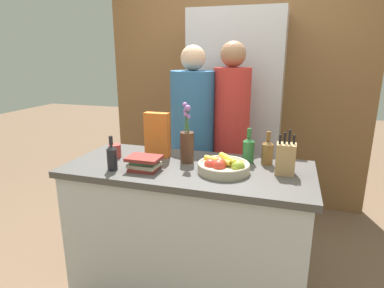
{
  "coord_description": "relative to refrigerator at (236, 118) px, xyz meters",
  "views": [
    {
      "loc": [
        0.58,
        -1.79,
        1.56
      ],
      "look_at": [
        0.0,
        0.08,
        1.02
      ],
      "focal_mm": 30.0,
      "sensor_mm": 36.0,
      "label": 1
    }
  ],
  "objects": [
    {
      "name": "person_in_blue",
      "position": [
        0.05,
        -0.56,
        -0.02
      ],
      "size": [
        0.29,
        0.29,
        1.66
      ],
      "rotation": [
        0.0,
        0.0,
        0.14
      ],
      "color": "#383842",
      "rests_on": "ground_plane"
    },
    {
      "name": "person_at_sink",
      "position": [
        -0.24,
        -0.63,
        -0.06
      ],
      "size": [
        0.35,
        0.35,
        1.64
      ],
      "rotation": [
        0.0,
        0.0,
        0.45
      ],
      "color": "#383842",
      "rests_on": "ground_plane"
    },
    {
      "name": "flower_vase",
      "position": [
        -0.12,
        -1.17,
        0.05
      ],
      "size": [
        0.09,
        0.09,
        0.39
      ],
      "color": "#4C2D1E",
      "rests_on": "kitchen_island"
    },
    {
      "name": "cereal_box",
      "position": [
        -0.35,
        -1.11,
        0.07
      ],
      "size": [
        0.17,
        0.06,
        0.3
      ],
      "color": "orange",
      "rests_on": "kitchen_island"
    },
    {
      "name": "bottle_vinegar",
      "position": [
        -0.5,
        -1.44,
        0.01
      ],
      "size": [
        0.06,
        0.06,
        0.21
      ],
      "color": "black",
      "rests_on": "kitchen_island"
    },
    {
      "name": "coffee_mug",
      "position": [
        -0.61,
        -1.22,
        -0.03
      ],
      "size": [
        0.08,
        0.12,
        0.09
      ],
      "color": "#99332D",
      "rests_on": "kitchen_island"
    },
    {
      "name": "back_wall_wood",
      "position": [
        -0.09,
        0.36,
        0.33
      ],
      "size": [
        2.72,
        0.12,
        2.6
      ],
      "color": "brown",
      "rests_on": "ground_plane"
    },
    {
      "name": "book_stack",
      "position": [
        -0.32,
        -1.38,
        -0.03
      ],
      "size": [
        0.2,
        0.16,
        0.08
      ],
      "color": "maroon",
      "rests_on": "kitchen_island"
    },
    {
      "name": "bottle_oil",
      "position": [
        0.37,
        -1.06,
        0.01
      ],
      "size": [
        0.07,
        0.07,
        0.21
      ],
      "color": "brown",
      "rests_on": "kitchen_island"
    },
    {
      "name": "refrigerator",
      "position": [
        0.0,
        0.0,
        0.0
      ],
      "size": [
        0.83,
        0.63,
        1.94
      ],
      "color": "#B7B7BC",
      "rests_on": "ground_plane"
    },
    {
      "name": "kitchen_island",
      "position": [
        -0.09,
        -1.24,
        -0.52
      ],
      "size": [
        1.52,
        0.67,
        0.9
      ],
      "color": "silver",
      "rests_on": "ground_plane"
    },
    {
      "name": "fruit_bowl",
      "position": [
        0.14,
        -1.29,
        -0.04
      ],
      "size": [
        0.31,
        0.31,
        0.1
      ],
      "color": "tan",
      "rests_on": "kitchen_island"
    },
    {
      "name": "bottle_wine",
      "position": [
        0.26,
        -1.06,
        0.01
      ],
      "size": [
        0.07,
        0.07,
        0.22
      ],
      "color": "#286633",
      "rests_on": "kitchen_island"
    },
    {
      "name": "knife_block",
      "position": [
        0.49,
        -1.2,
        0.02
      ],
      "size": [
        0.11,
        0.09,
        0.26
      ],
      "color": "tan",
      "rests_on": "kitchen_island"
    },
    {
      "name": "ground_plane",
      "position": [
        -0.09,
        -1.24,
        -0.97
      ],
      "size": [
        14.0,
        14.0,
        0.0
      ],
      "primitive_type": "plane",
      "color": "brown"
    }
  ]
}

